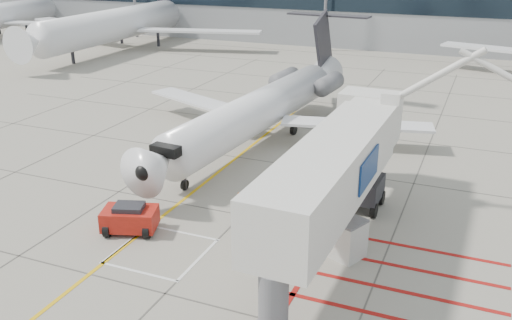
% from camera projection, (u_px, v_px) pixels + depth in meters
% --- Properties ---
extents(ground_plane, '(260.00, 260.00, 0.00)m').
position_uv_depth(ground_plane, '(208.00, 249.00, 27.50)').
color(ground_plane, gray).
rests_on(ground_plane, ground).
extents(regional_jet, '(27.14, 32.96, 8.11)m').
position_uv_depth(regional_jet, '(243.00, 96.00, 38.66)').
color(regional_jet, silver).
rests_on(regional_jet, ground_plane).
extents(jet_bridge, '(9.58, 19.37, 7.65)m').
position_uv_depth(jet_bridge, '(330.00, 184.00, 25.36)').
color(jet_bridge, silver).
rests_on(jet_bridge, ground_plane).
extents(pushback_tug, '(3.10, 2.46, 1.58)m').
position_uv_depth(pushback_tug, '(130.00, 217.00, 28.95)').
color(pushback_tug, '#AD1A10').
rests_on(pushback_tug, ground_plane).
extents(baggage_cart, '(2.07, 1.55, 1.18)m').
position_uv_depth(baggage_cart, '(260.00, 215.00, 29.62)').
color(baggage_cart, '#58595D').
rests_on(baggage_cart, ground_plane).
extents(ground_power_unit, '(2.79, 2.26, 1.92)m').
position_uv_depth(ground_power_unit, '(338.00, 234.00, 26.91)').
color(ground_power_unit, beige).
rests_on(ground_power_unit, ground_plane).
extents(cone_nose, '(0.32, 0.32, 0.45)m').
position_uv_depth(cone_nose, '(245.00, 197.00, 32.65)').
color(cone_nose, '#FF450D').
rests_on(cone_nose, ground_plane).
extents(cone_side, '(0.36, 0.36, 0.51)m').
position_uv_depth(cone_side, '(238.00, 196.00, 32.66)').
color(cone_side, '#E7600C').
rests_on(cone_side, ground_plane).
extents(bg_aircraft_b, '(37.11, 41.23, 12.37)m').
position_uv_depth(bg_aircraft_b, '(128.00, 2.00, 77.66)').
color(bg_aircraft_b, silver).
rests_on(bg_aircraft_b, ground_plane).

